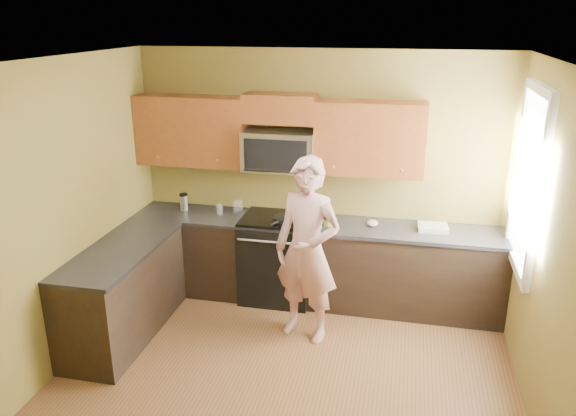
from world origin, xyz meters
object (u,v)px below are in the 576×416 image
(woman, at_px, (307,250))
(stove, at_px, (278,258))
(travel_mug, at_px, (184,210))
(microwave, at_px, (280,170))
(frying_pan, at_px, (283,221))
(butter_tub, at_px, (330,225))

(woman, bearing_deg, stove, 139.94)
(stove, distance_m, travel_mug, 1.20)
(stove, height_order, microwave, microwave)
(microwave, bearing_deg, frying_pan, -67.74)
(butter_tub, bearing_deg, frying_pan, -172.55)
(butter_tub, bearing_deg, travel_mug, 176.11)
(microwave, relative_size, woman, 0.42)
(frying_pan, xyz_separation_m, butter_tub, (0.49, 0.06, -0.03))
(woman, height_order, frying_pan, woman)
(microwave, distance_m, frying_pan, 0.55)
(woman, relative_size, frying_pan, 4.45)
(travel_mug, bearing_deg, frying_pan, -8.50)
(woman, relative_size, butter_tub, 13.15)
(frying_pan, height_order, travel_mug, travel_mug)
(butter_tub, bearing_deg, microwave, 165.43)
(microwave, distance_m, woman, 1.10)
(travel_mug, bearing_deg, butter_tub, -3.89)
(stove, bearing_deg, travel_mug, 175.39)
(stove, height_order, travel_mug, travel_mug)
(butter_tub, distance_m, travel_mug, 1.69)
(woman, xyz_separation_m, travel_mug, (-1.57, 0.80, 0.01))
(stove, bearing_deg, microwave, 90.00)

